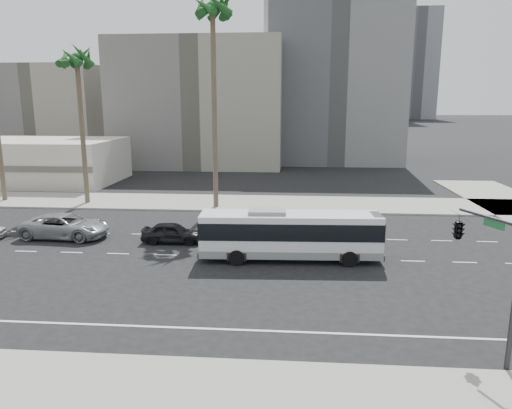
# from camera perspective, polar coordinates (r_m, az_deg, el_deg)

# --- Properties ---
(ground) EXTENTS (700.00, 700.00, 0.00)m
(ground) POSITION_cam_1_polar(r_m,az_deg,el_deg) (29.09, 0.72, -6.37)
(ground) COLOR black
(ground) RESTS_ON ground
(sidewalk_north) EXTENTS (120.00, 7.00, 0.15)m
(sidewalk_north) POSITION_cam_1_polar(r_m,az_deg,el_deg) (44.03, 2.06, 0.12)
(sidewalk_north) COLOR gray
(sidewalk_north) RESTS_ON ground
(commercial_low) EXTENTS (22.00, 12.16, 5.00)m
(commercial_low) POSITION_cam_1_polar(r_m,az_deg,el_deg) (62.62, -26.14, 4.73)
(commercial_low) COLOR beige
(commercial_low) RESTS_ON ground
(midrise_beige_west) EXTENTS (24.00, 18.00, 18.00)m
(midrise_beige_west) POSITION_cam_1_polar(r_m,az_deg,el_deg) (73.83, -6.40, 11.88)
(midrise_beige_west) COLOR slate
(midrise_beige_west) RESTS_ON ground
(midrise_gray_center) EXTENTS (20.00, 20.00, 26.00)m
(midrise_gray_center) POSITION_cam_1_polar(r_m,az_deg,el_deg) (79.86, 9.26, 14.69)
(midrise_gray_center) COLOR #56575A
(midrise_gray_center) RESTS_ON ground
(midrise_beige_far) EXTENTS (18.00, 16.00, 15.00)m
(midrise_beige_far) POSITION_cam_1_polar(r_m,az_deg,el_deg) (87.17, -23.03, 10.05)
(midrise_beige_far) COLOR slate
(midrise_beige_far) RESTS_ON ground
(civic_tower) EXTENTS (42.00, 42.00, 129.00)m
(civic_tower) POSITION_cam_1_polar(r_m,az_deg,el_deg) (279.13, 3.90, 18.20)
(civic_tower) COLOR beige
(civic_tower) RESTS_ON ground
(highrise_right) EXTENTS (26.00, 26.00, 70.00)m
(highrise_right) POSITION_cam_1_polar(r_m,az_deg,el_deg) (262.39, 14.65, 17.40)
(highrise_right) COLOR slate
(highrise_right) RESTS_ON ground
(highrise_far) EXTENTS (22.00, 22.00, 60.00)m
(highrise_far) POSITION_cam_1_polar(r_m,az_deg,el_deg) (296.23, 18.51, 15.56)
(highrise_far) COLOR slate
(highrise_far) RESTS_ON ground
(city_bus) EXTENTS (10.77, 2.85, 3.07)m
(city_bus) POSITION_cam_1_polar(r_m,az_deg,el_deg) (28.34, 4.11, -3.51)
(city_bus) COLOR silver
(city_bus) RESTS_ON ground
(car_a) EXTENTS (1.72, 4.10, 1.38)m
(car_a) POSITION_cam_1_polar(r_m,az_deg,el_deg) (32.41, -10.01, -3.34)
(car_a) COLOR black
(car_a) RESTS_ON ground
(car_b) EXTENTS (3.14, 6.18, 1.67)m
(car_b) POSITION_cam_1_polar(r_m,az_deg,el_deg) (35.60, -21.96, -2.41)
(car_b) COLOR gray
(car_b) RESTS_ON ground
(traffic_signal) EXTENTS (2.45, 3.41, 5.34)m
(traffic_signal) POSITION_cam_1_polar(r_m,az_deg,el_deg) (19.71, 23.73, -2.95)
(traffic_signal) COLOR #262628
(traffic_signal) RESTS_ON ground
(palm_near) EXTENTS (5.39, 5.39, 18.14)m
(palm_near) POSITION_cam_1_polar(r_m,az_deg,el_deg) (42.24, -5.24, 21.90)
(palm_near) COLOR brown
(palm_near) RESTS_ON ground
(palm_mid) EXTENTS (4.56, 4.56, 14.10)m
(palm_mid) POSITION_cam_1_polar(r_m,az_deg,el_deg) (46.19, -20.68, 15.68)
(palm_mid) COLOR brown
(palm_mid) RESTS_ON ground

